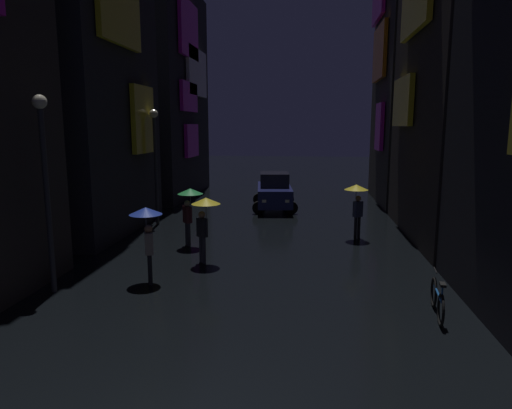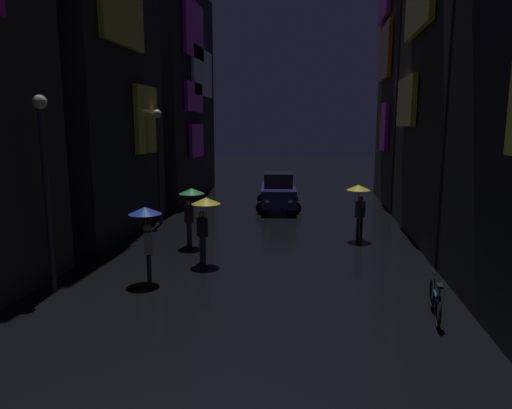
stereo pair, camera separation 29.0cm
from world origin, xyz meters
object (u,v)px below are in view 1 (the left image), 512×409
pedestrian_foreground_left_blue (147,224)px  streetlamp_left_near (45,170)px  pedestrian_midstreet_centre_yellow (205,212)px  bicycle_parked_at_storefront (437,299)px  car_distant (274,192)px  streetlamp_left_far (155,153)px  pedestrian_near_crossing_green (189,201)px  pedestrian_midstreet_left_yellow (357,196)px

pedestrian_foreground_left_blue → streetlamp_left_near: size_ratio=0.42×
pedestrian_midstreet_centre_yellow → pedestrian_foreground_left_blue: 2.25m
bicycle_parked_at_storefront → car_distant: 13.92m
streetlamp_left_far → car_distant: bearing=41.4°
pedestrian_near_crossing_green → car_distant: 8.14m
bicycle_parked_at_storefront → streetlamp_left_far: bearing=137.5°
car_distant → streetlamp_left_near: (-4.85, -12.65, 2.28)m
pedestrian_near_crossing_green → car_distant: bearing=72.3°
pedestrian_midstreet_centre_yellow → streetlamp_left_far: size_ratio=0.42×
car_distant → pedestrian_midstreet_centre_yellow: bearing=-98.4°
car_distant → streetlamp_left_far: (-4.85, -4.27, 2.24)m
pedestrian_near_crossing_green → streetlamp_left_near: 5.68m
bicycle_parked_at_storefront → streetlamp_left_far: streetlamp_left_far is taller
bicycle_parked_at_storefront → pedestrian_midstreet_centre_yellow: bearing=151.6°
pedestrian_midstreet_centre_yellow → pedestrian_near_crossing_green: same height
pedestrian_near_crossing_green → car_distant: (2.46, 7.73, -0.74)m
pedestrian_midstreet_centre_yellow → streetlamp_left_near: bearing=-139.4°
streetlamp_left_near → streetlamp_left_far: size_ratio=1.01×
pedestrian_near_crossing_green → car_distant: size_ratio=0.49×
pedestrian_midstreet_centre_yellow → pedestrian_foreground_left_blue: (-1.17, -1.92, 0.00)m
pedestrian_near_crossing_green → streetlamp_left_near: bearing=-115.9°
streetlamp_left_near → streetlamp_left_far: (-0.00, 8.37, -0.04)m
pedestrian_midstreet_left_yellow → car_distant: bearing=121.2°
car_distant → streetlamp_left_far: bearing=-138.6°
pedestrian_midstreet_centre_yellow → pedestrian_near_crossing_green: (-1.02, 2.00, 0.00)m
pedestrian_near_crossing_green → pedestrian_foreground_left_blue: (-0.15, -3.93, 0.00)m
car_distant → streetlamp_left_far: 6.84m
pedestrian_midstreet_centre_yellow → streetlamp_left_near: (-3.41, -2.92, 1.54)m
streetlamp_left_near → streetlamp_left_far: 8.38m
pedestrian_foreground_left_blue → car_distant: pedestrian_foreground_left_blue is taller
pedestrian_midstreet_left_yellow → pedestrian_midstreet_centre_yellow: 6.31m
pedestrian_midstreet_left_yellow → pedestrian_near_crossing_green: 6.32m
pedestrian_foreground_left_blue → bicycle_parked_at_storefront: 7.61m
streetlamp_left_far → pedestrian_midstreet_centre_yellow: bearing=-58.0°
streetlamp_left_near → car_distant: bearing=69.0°
pedestrian_midstreet_centre_yellow → pedestrian_foreground_left_blue: bearing=-121.4°
pedestrian_midstreet_left_yellow → bicycle_parked_at_storefront: 7.35m
streetlamp_left_near → streetlamp_left_far: bearing=90.0°
bicycle_parked_at_storefront → streetlamp_left_near: streetlamp_left_near is taller
pedestrian_foreground_left_blue → car_distant: (2.62, 11.65, -0.74)m
pedestrian_midstreet_centre_yellow → streetlamp_left_far: 6.61m
pedestrian_near_crossing_green → streetlamp_left_far: bearing=124.6°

